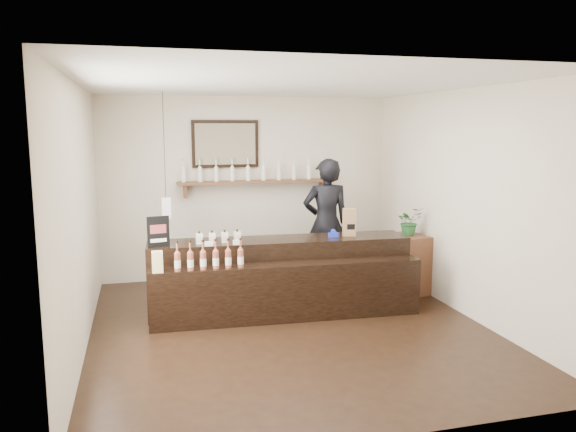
# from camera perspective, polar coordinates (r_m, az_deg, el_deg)

# --- Properties ---
(ground) EXTENTS (5.00, 5.00, 0.00)m
(ground) POSITION_cam_1_polar(r_m,az_deg,el_deg) (6.73, 0.11, -11.24)
(ground) COLOR black
(ground) RESTS_ON ground
(room_shell) EXTENTS (5.00, 5.00, 5.00)m
(room_shell) POSITION_cam_1_polar(r_m,az_deg,el_deg) (6.34, 0.11, 3.35)
(room_shell) COLOR beige
(room_shell) RESTS_ON ground
(back_wall_decor) EXTENTS (2.66, 0.96, 1.69)m
(back_wall_decor) POSITION_cam_1_polar(r_m,az_deg,el_deg) (8.62, -5.00, 5.17)
(back_wall_decor) COLOR #57321D
(back_wall_decor) RESTS_ON ground
(counter) EXTENTS (3.33, 1.04, 1.08)m
(counter) POSITION_cam_1_polar(r_m,az_deg,el_deg) (7.14, -0.66, -6.38)
(counter) COLOR black
(counter) RESTS_ON ground
(promo_sign) EXTENTS (0.26, 0.06, 0.37)m
(promo_sign) POSITION_cam_1_polar(r_m,az_deg,el_deg) (6.81, -13.04, -1.55)
(promo_sign) COLOR black
(promo_sign) RESTS_ON counter
(paper_bag) EXTENTS (0.19, 0.16, 0.36)m
(paper_bag) POSITION_cam_1_polar(r_m,az_deg,el_deg) (7.37, 6.25, -0.63)
(paper_bag) COLOR #906945
(paper_bag) RESTS_ON counter
(tape_dispenser) EXTENTS (0.13, 0.06, 0.11)m
(tape_dispenser) POSITION_cam_1_polar(r_m,az_deg,el_deg) (7.28, 4.63, -1.83)
(tape_dispenser) COLOR #1B2FC0
(tape_dispenser) RESTS_ON counter
(side_cabinet) EXTENTS (0.51, 0.63, 0.83)m
(side_cabinet) POSITION_cam_1_polar(r_m,az_deg,el_deg) (8.16, 12.08, -4.77)
(side_cabinet) COLOR #57321D
(side_cabinet) RESTS_ON ground
(potted_plant) EXTENTS (0.40, 0.37, 0.39)m
(potted_plant) POSITION_cam_1_polar(r_m,az_deg,el_deg) (8.04, 12.22, -0.53)
(potted_plant) COLOR #255E2C
(potted_plant) RESTS_ON side_cabinet
(shopkeeper) EXTENTS (0.82, 0.57, 2.14)m
(shopkeeper) POSITION_cam_1_polar(r_m,az_deg,el_deg) (8.18, 3.90, 0.10)
(shopkeeper) COLOR black
(shopkeeper) RESTS_ON ground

